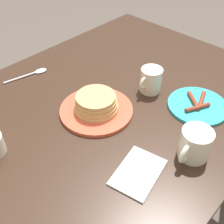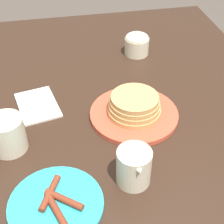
{
  "view_description": "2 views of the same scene",
  "coord_description": "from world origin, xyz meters",
  "views": [
    {
      "loc": [
        0.45,
        0.5,
        1.32
      ],
      "look_at": [
        -0.01,
        0.06,
        0.75
      ],
      "focal_mm": 45.0,
      "sensor_mm": 36.0,
      "label": 1
    },
    {
      "loc": [
        -0.67,
        0.19,
        1.31
      ],
      "look_at": [
        -0.01,
        0.06,
        0.75
      ],
      "focal_mm": 55.0,
      "sensor_mm": 36.0,
      "label": 2
    }
  ],
  "objects": [
    {
      "name": "coffee_mug",
      "position": [
        -0.05,
        0.32,
        0.77
      ],
      "size": [
        0.11,
        0.08,
        0.09
      ],
      "color": "beige",
      "rests_on": "dining_table"
    },
    {
      "name": "creamer_pitcher",
      "position": [
        -0.21,
        0.05,
        0.77
      ],
      "size": [
        0.11,
        0.07,
        0.09
      ],
      "color": "beige",
      "rests_on": "dining_table"
    },
    {
      "name": "side_plate_bacon",
      "position": [
        -0.24,
        0.22,
        0.73
      ],
      "size": [
        0.19,
        0.19,
        0.02
      ],
      "color": "#2DADBC",
      "rests_on": "dining_table"
    },
    {
      "name": "spoon",
      "position": [
        0.01,
        -0.33,
        0.72
      ],
      "size": [
        0.17,
        0.05,
        0.01
      ],
      "color": "silver",
      "rests_on": "dining_table"
    },
    {
      "name": "napkin",
      "position": [
        0.09,
        0.25,
        0.72
      ],
      "size": [
        0.16,
        0.13,
        0.01
      ],
      "color": "silver",
      "rests_on": "dining_table"
    },
    {
      "name": "ground_plane",
      "position": [
        0.0,
        0.0,
        0.0
      ],
      "size": [
        8.0,
        8.0,
        0.0
      ],
      "primitive_type": "plane",
      "color": "#51473F"
    },
    {
      "name": "dining_table",
      "position": [
        0.0,
        0.0,
        0.61
      ],
      "size": [
        1.32,
        0.89,
        0.72
      ],
      "color": "#332116",
      "rests_on": "ground_plane"
    },
    {
      "name": "pancake_plate",
      "position": [
        -0.0,
        0.0,
        0.74
      ],
      "size": [
        0.23,
        0.23,
        0.06
      ],
      "color": "#DB5138",
      "rests_on": "dining_table"
    }
  ]
}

